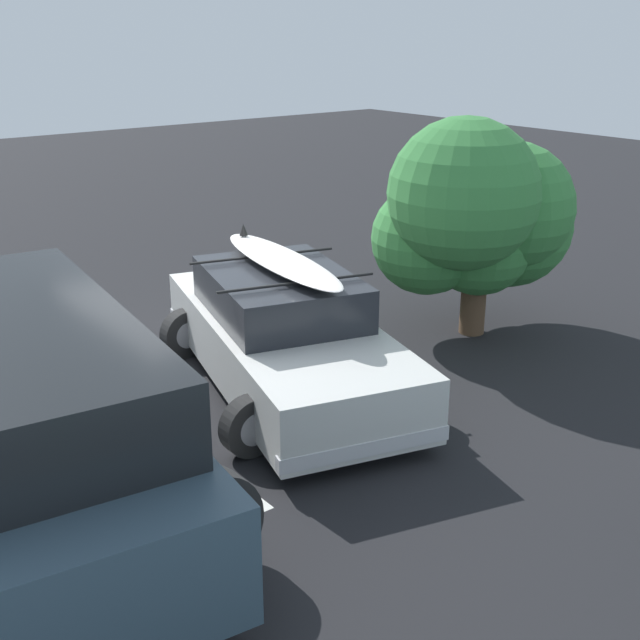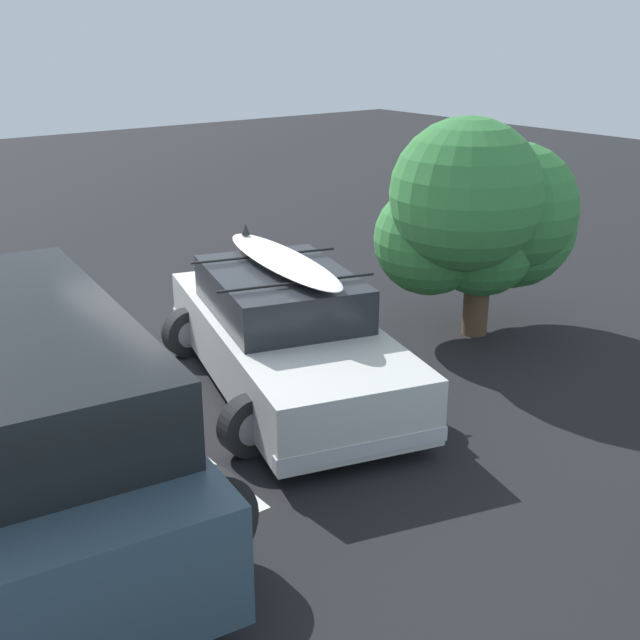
# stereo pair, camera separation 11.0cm
# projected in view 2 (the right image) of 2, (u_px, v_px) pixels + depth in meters

# --- Properties ---
(ground_plane) EXTENTS (44.00, 44.00, 0.02)m
(ground_plane) POSITION_uv_depth(u_px,v_px,m) (209.00, 377.00, 9.08)
(ground_plane) COLOR black
(ground_plane) RESTS_ON ground
(parking_stripe) EXTENTS (0.12, 3.71, 0.00)m
(parking_stripe) POSITION_uv_depth(u_px,v_px,m) (161.00, 425.00, 7.95)
(parking_stripe) COLOR silver
(parking_stripe) RESTS_ON ground
(sedan_car) EXTENTS (2.84, 4.41, 1.55)m
(sedan_car) POSITION_uv_depth(u_px,v_px,m) (285.00, 333.00, 8.65)
(sedan_car) COLOR silver
(sedan_car) RESTS_ON ground
(suv_car) EXTENTS (2.97, 4.93, 1.72)m
(suv_car) POSITION_uv_depth(u_px,v_px,m) (19.00, 415.00, 6.19)
(suv_car) COLOR #334756
(suv_car) RESTS_ON ground
(bush_near_left) EXTENTS (2.80, 2.33, 2.78)m
(bush_near_left) POSITION_uv_depth(u_px,v_px,m) (482.00, 212.00, 9.88)
(bush_near_left) COLOR brown
(bush_near_left) RESTS_ON ground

